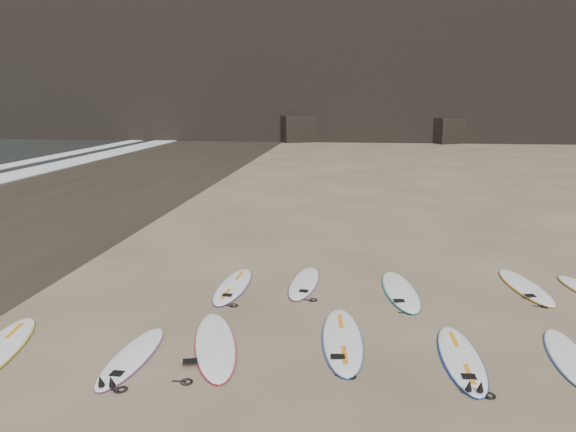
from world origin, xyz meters
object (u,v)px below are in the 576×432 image
surfboard_6 (304,282)px  surfboard_8 (525,286)px  surfboard_2 (342,339)px  surfboard_0 (132,356)px  surfboard_3 (461,358)px  surfboard_7 (400,290)px  surfboard_4 (568,356)px  surfboard_1 (215,344)px  surfboard_5 (233,286)px

surfboard_6 → surfboard_8: (4.92, 0.30, 0.00)m
surfboard_6 → surfboard_2: bearing=-68.3°
surfboard_0 → surfboard_3: size_ratio=0.92×
surfboard_0 → surfboard_7: (4.59, 3.73, 0.01)m
surfboard_0 → surfboard_4: (7.06, 0.83, -0.00)m
surfboard_4 → surfboard_3: bearing=-166.5°
surfboard_4 → surfboard_7: 3.81m
surfboard_1 → surfboard_3: size_ratio=1.10×
surfboard_1 → surfboard_4: surfboard_1 is taller
surfboard_3 → surfboard_1: bearing=178.7°
surfboard_0 → surfboard_6: size_ratio=0.98×
surfboard_3 → surfboard_4: 1.76m
surfboard_2 → surfboard_4: surfboard_2 is taller
surfboard_6 → surfboard_8: bearing=7.7°
surfboard_0 → surfboard_6: (2.46, 4.03, 0.00)m
surfboard_0 → surfboard_8: size_ratio=0.92×
surfboard_1 → surfboard_6: bearing=54.3°
surfboard_0 → surfboard_2: 3.55m
surfboard_5 → surfboard_8: bearing=8.3°
surfboard_4 → surfboard_8: (0.31, 3.50, 0.00)m
surfboard_3 → surfboard_6: (-2.86, 3.46, -0.00)m
surfboard_6 → surfboard_4: bearing=-30.6°
surfboard_0 → surfboard_3: 5.35m
surfboard_1 → surfboard_8: size_ratio=1.10×
surfboard_4 → surfboard_6: bearing=150.5°
surfboard_4 → surfboard_7: surfboard_7 is taller
surfboard_2 → surfboard_7: 2.92m
surfboard_1 → surfboard_6: 3.65m
surfboard_8 → surfboard_1: bearing=-156.7°
surfboard_7 → surfboard_8: surfboard_7 is taller
surfboard_7 → surfboard_4: bearing=-55.8°
surfboard_4 → surfboard_5: size_ratio=0.90×
surfboard_1 → surfboard_2: (2.15, 0.47, 0.00)m
surfboard_4 → surfboard_7: (-2.47, 2.90, 0.01)m
surfboard_0 → surfboard_8: (7.37, 4.33, 0.00)m
surfboard_7 → surfboard_8: 2.85m
surfboard_7 → surfboard_2: bearing=-120.4°
surfboard_6 → surfboard_7: surfboard_7 is taller
surfboard_2 → surfboard_4: 3.68m
surfboard_3 → surfboard_5: same height
surfboard_0 → surfboard_7: surfboard_7 is taller
surfboard_0 → surfboard_8: 8.55m
surfboard_8 → surfboard_3: bearing=-126.7°
surfboard_3 → surfboard_5: size_ratio=1.00×
surfboard_3 → surfboard_4: surfboard_3 is taller
surfboard_0 → surfboard_5: (0.90, 3.61, 0.00)m
surfboard_1 → surfboard_6: size_ratio=1.17×
surfboard_2 → surfboard_3: 1.99m
surfboard_5 → surfboard_8: (6.48, 0.72, -0.00)m
surfboard_6 → surfboard_7: size_ratio=0.88×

